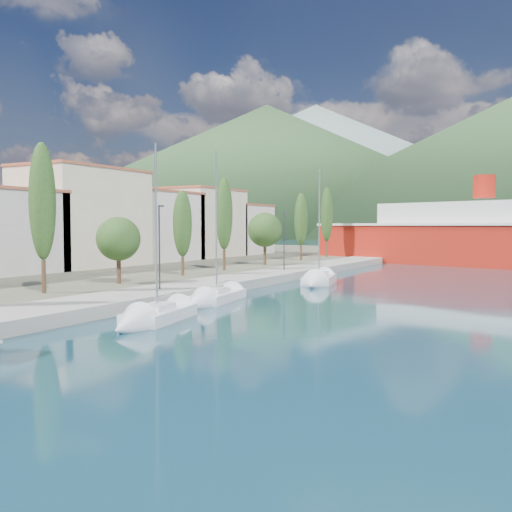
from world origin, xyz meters
The scene contains 9 objects.
ground centered at (0.00, 120.00, 0.00)m, with size 1400.00×1400.00×0.00m, color #133646.
quay centered at (-9.00, 26.00, 0.40)m, with size 5.00×88.00×0.80m, color gray.
land_strip centered at (-47.00, 36.00, 0.35)m, with size 70.00×148.00×0.70m, color #565644.
town_buildings centered at (-32.00, 36.91, 5.57)m, with size 9.20×69.20×11.30m.
tree_row centered at (-14.86, 32.58, 5.72)m, with size 4.11×63.02×10.43m.
lamp_posts centered at (-9.00, 14.68, 4.08)m, with size 0.15×45.59×6.06m.
sailboat_near centered at (-2.91, 6.84, 0.29)m, with size 3.66×7.80×10.79m.
sailboat_mid centered at (-4.60, 15.52, 0.28)m, with size 3.41×8.21×11.48m.
sailboat_far centered at (-2.85, 30.51, 0.32)m, with size 4.29×8.23×11.56m.
Camera 1 is at (16.86, -16.84, 5.34)m, focal length 40.00 mm.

